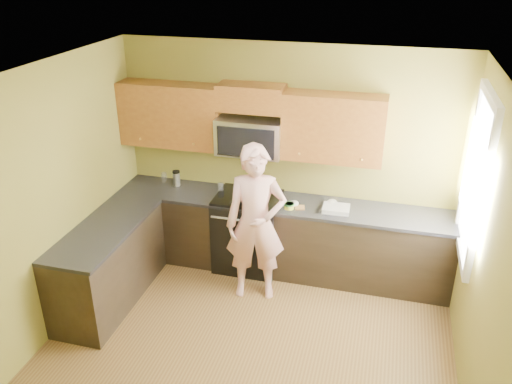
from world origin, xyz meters
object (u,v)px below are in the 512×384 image
(stove, at_px, (248,231))
(microwave, at_px, (250,153))
(butter_tub, at_px, (289,208))
(travel_mug, at_px, (177,185))
(woman, at_px, (256,224))
(frying_pan, at_px, (244,197))

(stove, height_order, microwave, microwave)
(stove, xyz_separation_m, microwave, (0.00, 0.12, 0.97))
(microwave, xyz_separation_m, butter_tub, (0.53, -0.26, -0.53))
(stove, xyz_separation_m, travel_mug, (-0.96, 0.13, 0.45))
(microwave, distance_m, woman, 0.90)
(butter_tub, bearing_deg, woman, -124.15)
(frying_pan, relative_size, travel_mug, 2.33)
(travel_mug, bearing_deg, stove, -7.65)
(frying_pan, relative_size, butter_tub, 3.99)
(stove, distance_m, woman, 0.74)
(microwave, bearing_deg, stove, -90.00)
(frying_pan, bearing_deg, stove, 51.81)
(frying_pan, height_order, butter_tub, frying_pan)
(stove, relative_size, microwave, 1.25)
(stove, distance_m, microwave, 0.98)
(woman, distance_m, butter_tub, 0.50)
(frying_pan, xyz_separation_m, butter_tub, (0.57, -0.10, -0.03))
(stove, height_order, butter_tub, butter_tub)
(stove, relative_size, travel_mug, 4.85)
(woman, height_order, travel_mug, woman)
(microwave, bearing_deg, butter_tub, -25.97)
(stove, bearing_deg, butter_tub, -14.04)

